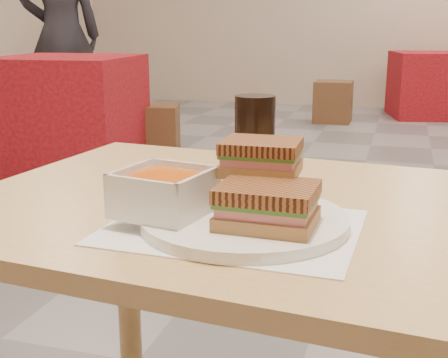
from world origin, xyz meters
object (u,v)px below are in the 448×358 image
(soup_bowl, at_px, (164,194))
(bg_table_0, at_px, (70,113))
(patron_a, at_px, (62,35))
(bg_table_2, at_px, (430,85))
(cola_glass, at_px, (255,139))
(bg_chair_2l, at_px, (333,102))
(bg_chair_0r, at_px, (155,131))
(plate, at_px, (244,220))
(bg_chair_0l, at_px, (7,115))
(panini_lower, at_px, (267,205))
(main_table, at_px, (324,278))

(soup_bowl, xyz_separation_m, bg_table_0, (-1.98, 3.02, -0.39))
(soup_bowl, distance_m, patron_a, 4.77)
(soup_bowl, relative_size, bg_table_2, 0.14)
(cola_glass, xyz_separation_m, bg_table_0, (-2.04, 2.74, -0.42))
(bg_table_0, distance_m, bg_chair_2l, 3.13)
(bg_table_2, xyz_separation_m, patron_a, (-3.19, -2.41, 0.57))
(bg_chair_0r, bearing_deg, soup_bowl, -66.53)
(plate, distance_m, bg_chair_0r, 3.97)
(cola_glass, relative_size, bg_chair_0r, 0.35)
(bg_chair_0l, bearing_deg, panini_lower, -49.66)
(soup_bowl, relative_size, bg_chair_0l, 0.28)
(bg_table_0, height_order, bg_table_2, bg_table_0)
(soup_bowl, bearing_deg, cola_glass, 77.24)
(plate, bearing_deg, bg_chair_0r, 115.11)
(main_table, relative_size, bg_table_2, 1.29)
(panini_lower, distance_m, cola_glass, 0.31)
(plate, height_order, bg_chair_0l, plate)
(bg_table_0, relative_size, patron_a, 0.54)
(bg_chair_2l, bearing_deg, cola_glass, -85.11)
(bg_table_2, xyz_separation_m, bg_chair_2l, (-1.00, -0.69, -0.14))
(cola_glass, distance_m, patron_a, 4.57)
(plate, xyz_separation_m, panini_lower, (0.04, -0.03, 0.04))
(bg_table_0, xyz_separation_m, bg_chair_0l, (-1.12, 0.80, -0.17))
(main_table, height_order, bg_chair_0r, main_table)
(panini_lower, bearing_deg, soup_bowl, 175.72)
(bg_chair_0r, bearing_deg, plate, -64.89)
(panini_lower, xyz_separation_m, patron_a, (-2.75, 4.01, 0.14))
(bg_chair_0r, distance_m, patron_a, 1.34)
(plate, distance_m, soup_bowl, 0.12)
(main_table, distance_m, patron_a, 4.78)
(main_table, relative_size, bg_chair_2l, 2.88)
(plate, bearing_deg, cola_glass, 100.83)
(bg_table_2, distance_m, bg_chair_2l, 1.22)
(bg_table_2, bearing_deg, cola_glass, -94.96)
(bg_table_0, bearing_deg, main_table, -52.77)
(bg_chair_0l, xyz_separation_m, bg_chair_2l, (2.70, 1.90, -0.01))
(cola_glass, relative_size, bg_chair_2l, 0.36)
(panini_lower, relative_size, cola_glass, 0.83)
(soup_bowl, xyz_separation_m, panini_lower, (0.15, -0.01, 0.00))
(patron_a, bearing_deg, bg_table_0, -57.59)
(panini_lower, distance_m, bg_chair_2l, 5.78)
(soup_bowl, height_order, bg_table_2, soup_bowl)
(soup_bowl, distance_m, panini_lower, 0.15)
(main_table, relative_size, panini_lower, 9.68)
(cola_glass, height_order, bg_table_2, cola_glass)
(bg_chair_0r, bearing_deg, bg_chair_0l, 171.22)
(bg_table_2, height_order, bg_chair_0l, bg_table_2)
(bg_table_2, relative_size, bg_chair_2l, 2.24)
(cola_glass, bearing_deg, soup_bowl, -102.76)
(bg_chair_0r, bearing_deg, cola_glass, -63.89)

